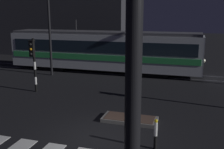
{
  "coord_description": "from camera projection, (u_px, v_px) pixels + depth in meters",
  "views": [
    {
      "loc": [
        3.29,
        -8.75,
        4.63
      ],
      "look_at": [
        -0.87,
        4.78,
        1.4
      ],
      "focal_mm": 43.0,
      "sensor_mm": 36.0,
      "label": 1
    }
  ],
  "objects": [
    {
      "name": "bollard_island_edge",
      "position": [
        156.0,
        134.0,
        9.25
      ],
      "size": [
        0.12,
        0.12,
        1.11
      ],
      "color": "black",
      "rests_on": "ground"
    },
    {
      "name": "street_lamp_trackside_left",
      "position": [
        47.0,
        11.0,
        19.33
      ],
      "size": [
        0.44,
        1.21,
        7.69
      ],
      "color": "black",
      "rests_on": "ground"
    },
    {
      "name": "tram",
      "position": [
        103.0,
        50.0,
        21.45
      ],
      "size": [
        15.49,
        2.58,
        4.15
      ],
      "color": "silver",
      "rests_on": "ground"
    },
    {
      "name": "rail_near",
      "position": [
        146.0,
        76.0,
        20.12
      ],
      "size": [
        80.0,
        0.12,
        0.03
      ],
      "primitive_type": "cube",
      "color": "#59595E",
      "rests_on": "ground"
    },
    {
      "name": "ground_plane",
      "position": [
        97.0,
        139.0,
        10.12
      ],
      "size": [
        120.0,
        120.0,
        0.0
      ],
      "primitive_type": "plane",
      "color": "black"
    },
    {
      "name": "traffic_island",
      "position": [
        130.0,
        119.0,
        11.78
      ],
      "size": [
        2.39,
        1.05,
        0.18
      ],
      "color": "slate",
      "rests_on": "ground"
    },
    {
      "name": "street_lamp_near_kerb",
      "position": [
        129.0,
        2.0,
        2.45
      ],
      "size": [
        0.44,
        1.21,
        7.51
      ],
      "color": "black",
      "rests_on": "ground"
    },
    {
      "name": "rail_far",
      "position": [
        149.0,
        72.0,
        21.46
      ],
      "size": [
        80.0,
        0.12,
        0.03
      ],
      "primitive_type": "cube",
      "color": "#59595E",
      "rests_on": "ground"
    },
    {
      "name": "traffic_light_corner_far_left",
      "position": [
        33.0,
        57.0,
        15.71
      ],
      "size": [
        0.36,
        0.42,
        3.22
      ],
      "color": "black",
      "rests_on": "ground"
    }
  ]
}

